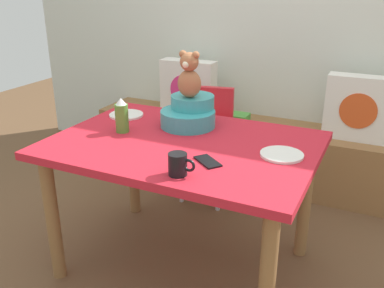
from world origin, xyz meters
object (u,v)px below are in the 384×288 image
highchair (209,129)px  ketchup_bottle (122,116)px  dining_table (184,160)px  dinner_plate_near (126,115)px  book_stack (236,117)px  teddy_bear (189,76)px  infant_seat_teal (189,113)px  coffee_mug (178,164)px  cell_phone (208,161)px  dinner_plate_far (282,155)px  pillow_floral_right (359,108)px  pillow_floral_left (188,88)px

highchair → ketchup_bottle: size_ratio=4.27×
dining_table → dinner_plate_near: size_ratio=6.56×
book_stack → teddy_bear: bearing=-85.6°
infant_seat_teal → teddy_bear: 0.21m
dining_table → infant_seat_teal: 0.30m
ketchup_bottle → coffee_mug: ketchup_bottle is taller
highchair → infant_seat_teal: infant_seat_teal is taller
highchair → cell_phone: (0.41, -0.96, 0.22)m
teddy_bear → dinner_plate_far: 0.67m
dinner_plate_far → cell_phone: bearing=-142.6°
ketchup_bottle → dinner_plate_far: ketchup_bottle is taller
highchair → book_stack: bearing=84.7°
dining_table → cell_phone: bearing=-40.9°
pillow_floral_right → dinner_plate_near: size_ratio=2.20×
pillow_floral_left → dining_table: 1.32m
pillow_floral_left → book_stack: bearing=3.0°
coffee_mug → cell_phone: (0.06, 0.17, -0.04)m
pillow_floral_left → book_stack: size_ratio=2.20×
ketchup_bottle → coffee_mug: (0.51, -0.34, -0.04)m
pillow_floral_left → dinner_plate_near: (0.06, -0.97, 0.07)m
pillow_floral_right → teddy_bear: 1.30m
pillow_floral_right → book_stack: pillow_floral_right is taller
ketchup_bottle → cell_phone: 0.60m
coffee_mug → highchair: bearing=107.1°
book_stack → highchair: highchair is taller
dinner_plate_near → dinner_plate_far: same height
pillow_floral_right → teddy_bear: teddy_bear is taller
infant_seat_teal → coffee_mug: infant_seat_teal is taller
book_stack → ketchup_bottle: 1.29m
pillow_floral_right → dinner_plate_near: 1.56m
infant_seat_teal → pillow_floral_left: bearing=116.3°
pillow_floral_right → ketchup_bottle: size_ratio=2.38×
pillow_floral_left → highchair: bearing=-49.3°
coffee_mug → dinner_plate_far: coffee_mug is taller
book_stack → coffee_mug: 1.63m
pillow_floral_right → coffee_mug: bearing=-110.3°
highchair → infant_seat_teal: size_ratio=2.39×
ketchup_bottle → dinner_plate_near: ketchup_bottle is taller
dining_table → highchair: bearing=104.2°
book_stack → coffee_mug: size_ratio=1.67×
pillow_floral_left → ketchup_bottle: (0.20, -1.21, 0.15)m
book_stack → teddy_bear: (0.08, -0.98, 0.53)m
pillow_floral_right → highchair: pillow_floral_right is taller
dining_table → dinner_plate_near: dinner_plate_near is taller
infant_seat_teal → dinner_plate_far: infant_seat_teal is taller
pillow_floral_left → ketchup_bottle: bearing=-80.6°
pillow_floral_left → ketchup_bottle: ketchup_bottle is taller
ketchup_bottle → dinner_plate_far: 0.85m
book_stack → teddy_bear: size_ratio=0.80×
highchair → infant_seat_teal: (0.12, -0.55, 0.29)m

